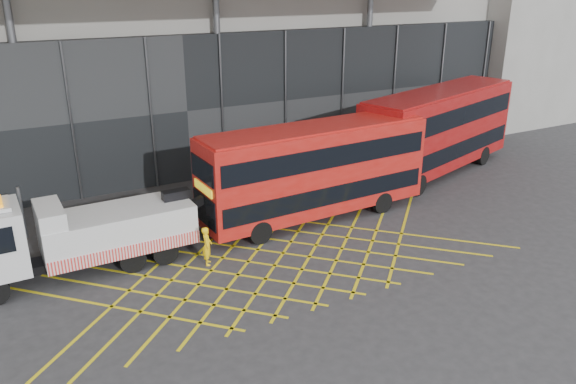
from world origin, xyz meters
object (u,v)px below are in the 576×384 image
bus_second (439,128)px  worker (207,246)px  recovery_truck (73,234)px  bus_towed (315,168)px

bus_second → worker: size_ratio=7.65×
recovery_truck → bus_towed: (10.83, 0.29, 0.87)m
bus_towed → bus_second: 9.97m
recovery_truck → bus_second: 20.70m
bus_second → recovery_truck: bearing=169.7°
bus_towed → recovery_truck: bearing=178.8°
recovery_truck → bus_towed: bus_towed is taller
bus_towed → bus_second: bearing=11.2°
recovery_truck → bus_towed: bearing=0.0°
recovery_truck → worker: recovery_truck is taller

